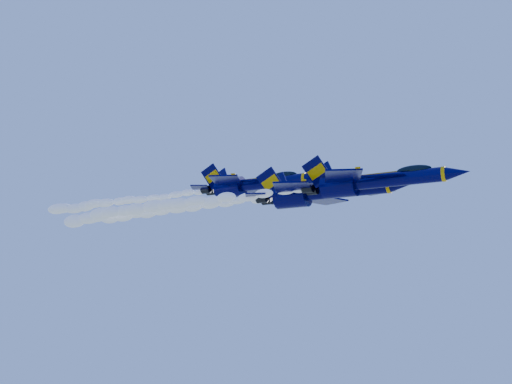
% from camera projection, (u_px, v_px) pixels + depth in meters
% --- Properties ---
extents(jet_lead, '(18.33, 15.04, 6.81)m').
position_uv_depth(jet_lead, '(371.00, 181.00, 62.84)').
color(jet_lead, '#010035').
extents(smoke_trail_jet_lead, '(34.12, 1.90, 1.71)m').
position_uv_depth(smoke_trail_jet_lead, '(186.00, 204.00, 74.43)').
color(smoke_trail_jet_lead, white).
extents(jet_second, '(19.29, 15.83, 7.17)m').
position_uv_depth(jet_second, '(322.00, 192.00, 68.22)').
color(jet_second, '#010035').
extents(smoke_trail_jet_second, '(34.12, 2.00, 1.80)m').
position_uv_depth(smoke_trail_jet_second, '(154.00, 212.00, 80.00)').
color(smoke_trail_jet_second, white).
extents(jet_third, '(19.69, 16.15, 7.32)m').
position_uv_depth(jet_third, '(253.00, 184.00, 84.45)').
color(jet_third, '#010035').
extents(smoke_trail_jet_third, '(34.12, 2.04, 1.83)m').
position_uv_depth(smoke_trail_jet_third, '(121.00, 202.00, 96.31)').
color(smoke_trail_jet_third, white).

